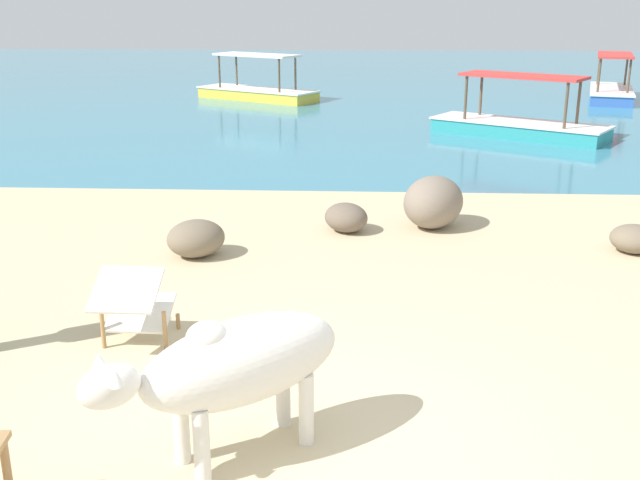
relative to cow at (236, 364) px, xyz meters
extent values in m
cube|color=#CCB78E|center=(0.51, -0.10, -0.66)|extent=(18.00, 14.00, 0.04)
cube|color=teal|center=(0.51, 21.90, -0.68)|extent=(60.00, 36.00, 0.03)
cylinder|color=silver|center=(-0.17, -0.31, -0.39)|extent=(0.10, 0.10, 0.50)
cylinder|color=silver|center=(-0.34, -0.09, -0.39)|extent=(0.10, 0.10, 0.50)
cylinder|color=silver|center=(0.42, 0.15, -0.39)|extent=(0.10, 0.10, 0.50)
cylinder|color=silver|center=(0.25, 0.37, -0.39)|extent=(0.10, 0.10, 0.50)
ellipsoid|color=silver|center=(0.04, 0.03, 0.01)|extent=(1.38, 1.23, 0.54)
ellipsoid|color=silver|center=(-0.62, -0.49, 0.10)|extent=(0.42, 0.39, 0.25)
cone|color=silver|center=(-0.55, -0.59, 0.21)|extent=(0.13, 0.13, 0.09)
cone|color=silver|center=(-0.70, -0.39, 0.21)|extent=(0.13, 0.13, 0.09)
ellipsoid|color=silver|center=(-0.15, -0.12, 0.24)|extent=(0.33, 0.33, 0.18)
cylinder|color=#A37A4C|center=(-1.22, -0.57, -0.42)|extent=(0.05, 0.05, 0.44)
cylinder|color=#A37A4C|center=(-1.34, 1.89, -0.57)|extent=(0.04, 0.04, 0.14)
cylinder|color=#A37A4C|center=(-0.82, 1.88, -0.57)|extent=(0.04, 0.04, 0.14)
cylinder|color=#A37A4C|center=(-1.35, 1.47, -0.47)|extent=(0.04, 0.04, 0.34)
cylinder|color=#A37A4C|center=(-0.83, 1.46, -0.47)|extent=(0.04, 0.04, 0.34)
cube|color=silver|center=(-1.09, 1.68, -0.40)|extent=(0.53, 0.44, 0.21)
cube|color=silver|center=(-1.09, 1.36, -0.07)|extent=(0.53, 0.47, 0.23)
ellipsoid|color=gray|center=(1.69, 5.10, -0.31)|extent=(1.06, 1.12, 0.66)
ellipsoid|color=#756651|center=(3.89, 4.20, -0.47)|extent=(0.70, 0.68, 0.32)
ellipsoid|color=#756651|center=(-1.06, 3.84, -0.43)|extent=(0.87, 0.86, 0.42)
ellipsoid|color=#6B5B4C|center=(0.60, 4.86, -0.46)|extent=(0.76, 0.76, 0.36)
cube|color=gold|center=(-2.17, 17.79, -0.52)|extent=(3.65, 2.79, 0.28)
cube|color=white|center=(-2.17, 17.79, -0.36)|extent=(3.74, 2.88, 0.04)
cylinder|color=brown|center=(-3.29, 18.02, 0.09)|extent=(0.06, 0.06, 0.95)
cylinder|color=brown|center=(-2.89, 18.68, 0.09)|extent=(0.06, 0.06, 0.95)
cylinder|color=brown|center=(-1.44, 16.91, 0.09)|extent=(0.06, 0.06, 0.95)
cylinder|color=brown|center=(-1.04, 17.57, 0.09)|extent=(0.06, 0.06, 0.95)
cube|color=silver|center=(-2.17, 17.79, 0.60)|extent=(2.64, 2.10, 0.06)
cube|color=teal|center=(4.15, 11.99, -0.52)|extent=(3.62, 2.89, 0.28)
cube|color=white|center=(4.15, 11.99, -0.36)|extent=(3.71, 2.97, 0.04)
cylinder|color=brown|center=(5.26, 11.72, 0.09)|extent=(0.06, 0.06, 0.95)
cylinder|color=brown|center=(4.84, 11.08, 0.09)|extent=(0.06, 0.06, 0.95)
cylinder|color=brown|center=(3.46, 12.90, 0.09)|extent=(0.06, 0.06, 0.95)
cylinder|color=brown|center=(3.03, 12.26, 0.09)|extent=(0.06, 0.06, 0.95)
cube|color=red|center=(4.15, 11.99, 0.60)|extent=(2.62, 2.16, 0.06)
cube|color=#3866B7|center=(8.06, 18.33, -0.52)|extent=(2.07, 3.76, 0.28)
cube|color=white|center=(8.06, 18.33, -0.36)|extent=(2.14, 3.85, 0.04)
cylinder|color=brown|center=(8.12, 17.18, 0.09)|extent=(0.06, 0.06, 0.95)
cylinder|color=brown|center=(7.38, 17.40, 0.09)|extent=(0.06, 0.06, 0.95)
cylinder|color=brown|center=(8.73, 19.25, 0.09)|extent=(0.06, 0.06, 0.95)
cylinder|color=brown|center=(7.99, 19.47, 0.09)|extent=(0.06, 0.06, 0.95)
cube|color=red|center=(8.06, 18.33, 0.60)|extent=(1.61, 2.68, 0.06)
camera|label=1|loc=(0.71, -4.12, 2.13)|focal=42.33mm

